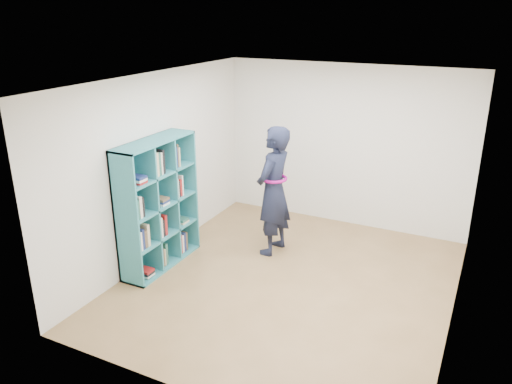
% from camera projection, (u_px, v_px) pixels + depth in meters
% --- Properties ---
extents(floor, '(4.50, 4.50, 0.00)m').
position_uv_depth(floor, '(288.00, 282.00, 6.53)').
color(floor, brown).
rests_on(floor, ground).
extents(ceiling, '(4.50, 4.50, 0.00)m').
position_uv_depth(ceiling, '(294.00, 81.00, 5.63)').
color(ceiling, white).
rests_on(ceiling, wall_back).
extents(wall_left, '(0.02, 4.50, 2.60)m').
position_uv_depth(wall_left, '(157.00, 168.00, 6.91)').
color(wall_left, silver).
rests_on(wall_left, floor).
extents(wall_right, '(0.02, 4.50, 2.60)m').
position_uv_depth(wall_right, '(466.00, 218.00, 5.25)').
color(wall_right, silver).
rests_on(wall_right, floor).
extents(wall_back, '(4.00, 0.02, 2.60)m').
position_uv_depth(wall_back, '(345.00, 146.00, 7.97)').
color(wall_back, silver).
rests_on(wall_back, floor).
extents(wall_front, '(4.00, 0.02, 2.60)m').
position_uv_depth(wall_front, '(188.00, 271.00, 4.19)').
color(wall_front, silver).
rests_on(wall_front, floor).
extents(bookshelf, '(0.39, 1.34, 1.79)m').
position_uv_depth(bookshelf, '(156.00, 206.00, 6.72)').
color(bookshelf, teal).
rests_on(bookshelf, floor).
extents(person, '(0.50, 0.72, 1.88)m').
position_uv_depth(person, '(274.00, 191.00, 7.06)').
color(person, black).
rests_on(person, floor).
extents(smartphone, '(0.01, 0.09, 0.14)m').
position_uv_depth(smartphone, '(268.00, 180.00, 7.15)').
color(smartphone, silver).
rests_on(smartphone, person).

